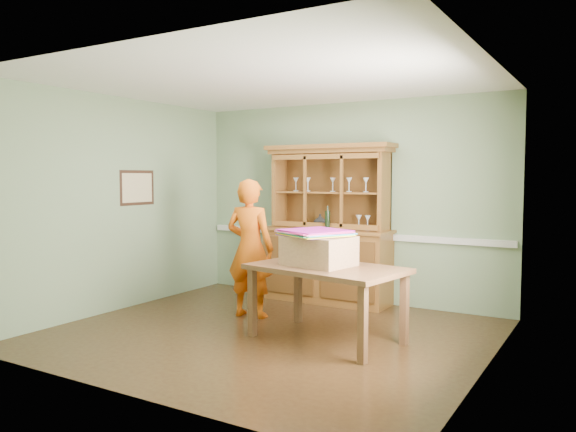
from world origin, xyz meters
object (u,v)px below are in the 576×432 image
Objects in this scene: china_hutch at (327,247)px; dining_table at (326,275)px; cardboard_box at (319,251)px; person at (250,248)px.

china_hutch reaches higher than dining_table.
china_hutch is 1.85m from dining_table.
person is at bearing 160.19° from cardboard_box.
dining_table is 2.58× the size of cardboard_box.
dining_table is at bearing -63.52° from china_hutch.
china_hutch reaches higher than person.
china_hutch is 1.26× the size of dining_table.
dining_table is at bearing 154.40° from person.
china_hutch is 1.27× the size of person.
china_hutch is 1.31m from person.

